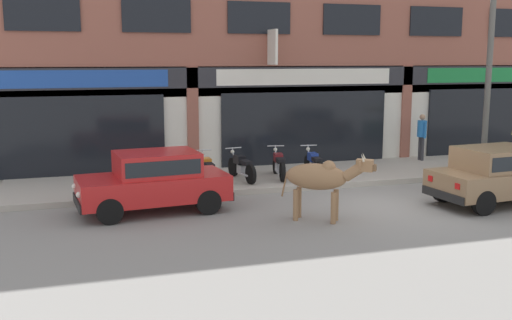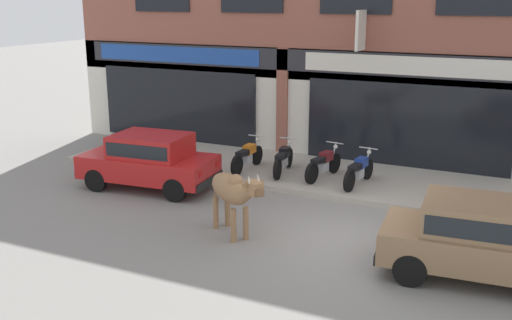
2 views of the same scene
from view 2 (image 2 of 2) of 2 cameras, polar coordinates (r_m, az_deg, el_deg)
The scene contains 10 objects.
ground_plane at distance 12.77m, azimuth 8.41°, elevation -7.52°, with size 90.00×90.00×0.00m, color gray.
sidewalk at distance 16.33m, azimuth 12.54°, elevation -2.28°, with size 19.00×3.48×0.16m, color #A8A093.
shop_building at distance 17.58m, azimuth 14.79°, elevation 11.47°, with size 23.00×1.40×8.20m.
cow at distance 12.52m, azimuth -2.29°, elevation -2.91°, with size 1.84×1.47×1.61m.
car_0 at distance 15.90m, azimuth -10.12°, elevation 0.14°, with size 3.71×1.89×1.46m.
car_1 at distance 11.40m, azimuth 20.66°, elevation -6.83°, with size 3.71×1.87×1.46m.
motorcycle_0 at distance 16.90m, azimuth -0.83°, elevation 0.34°, with size 0.52×1.81×0.88m.
motorcycle_1 at distance 16.60m, azimuth 2.62°, elevation 0.04°, with size 0.53×1.81×0.88m.
motorcycle_2 at distance 16.24m, azimuth 6.45°, elevation -0.39°, with size 0.61×1.80×0.88m.
motorcycle_3 at distance 15.76m, azimuth 9.78°, elevation -1.01°, with size 0.53×1.81×0.88m.
Camera 2 is at (3.32, -11.29, 4.94)m, focal length 42.00 mm.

